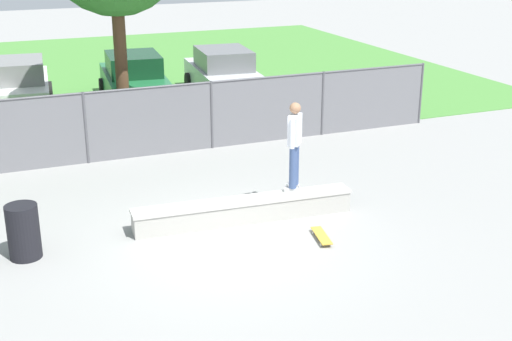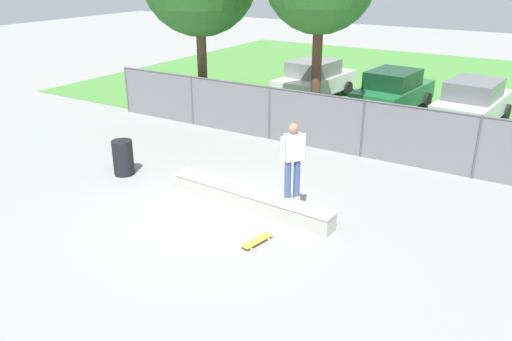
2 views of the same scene
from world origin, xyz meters
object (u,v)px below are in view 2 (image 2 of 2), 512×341
at_px(skateboarder, 293,159).
at_px(skateboard, 257,241).
at_px(car_silver, 473,102).
at_px(trash_bin, 123,158).
at_px(concrete_ledge, 250,199).
at_px(car_white, 314,79).
at_px(car_green, 393,91).

distance_m(skateboarder, skateboard, 1.97).
relative_size(car_silver, trash_bin, 4.44).
xyz_separation_m(concrete_ledge, car_white, (-3.36, 10.51, 0.60)).
distance_m(concrete_ledge, skateboarder, 1.65).
height_order(concrete_ledge, car_silver, car_silver).
distance_m(car_silver, trash_bin, 12.34).
distance_m(skateboard, car_silver, 11.51).
bearing_deg(car_silver, concrete_ledge, -107.53).
bearing_deg(concrete_ledge, trash_bin, -179.81).
relative_size(skateboarder, skateboard, 2.21).
bearing_deg(skateboarder, concrete_ledge, -177.32).
bearing_deg(car_white, car_green, -5.46).
bearing_deg(skateboard, trash_bin, 165.60).
relative_size(car_white, car_silver, 1.00).
bearing_deg(trash_bin, skateboarder, 0.71).
bearing_deg(skateboarder, car_silver, 78.28).
xyz_separation_m(car_white, car_silver, (6.51, -0.56, 0.00)).
bearing_deg(trash_bin, car_green, 67.12).
distance_m(concrete_ledge, car_green, 10.19).
xyz_separation_m(car_white, trash_bin, (-0.76, -10.53, -0.35)).
distance_m(skateboarder, trash_bin, 5.31).
bearing_deg(skateboard, car_silver, 79.33).
bearing_deg(car_white, skateboarder, -66.95).
bearing_deg(car_green, trash_bin, -112.88).
bearing_deg(concrete_ledge, car_white, 107.74).
distance_m(skateboarder, car_green, 10.19).
height_order(car_green, trash_bin, car_green).
height_order(concrete_ledge, skateboarder, skateboarder).
relative_size(car_green, car_silver, 1.00).
xyz_separation_m(skateboarder, skateboard, (-0.07, -1.39, -1.40)).
bearing_deg(car_silver, skateboard, -100.67).
bearing_deg(car_green, car_silver, -4.28).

